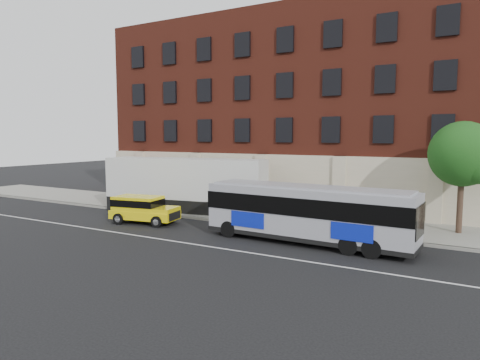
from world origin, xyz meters
The scene contains 10 objects.
ground centered at (0.00, 0.00, 0.00)m, with size 120.00×120.00×0.00m, color black.
sidewalk centered at (0.00, 9.00, 0.07)m, with size 60.00×6.00×0.15m, color gray.
kerb centered at (0.00, 6.00, 0.07)m, with size 60.00×0.25×0.15m, color gray.
lane_line centered at (0.00, 0.50, 0.01)m, with size 60.00×0.12×0.01m, color silver.
building centered at (-0.01, 16.92, 7.58)m, with size 30.00×12.10×15.00m.
sign_pole centered at (-8.50, 6.15, 1.45)m, with size 0.30×0.20×2.50m.
street_tree centered at (13.54, 9.48, 4.41)m, with size 3.60×3.60×6.20m.
city_bus centered at (6.79, 3.57, 1.65)m, with size 11.03×2.81×3.00m.
yellow_suv centered at (-4.21, 3.27, 0.99)m, with size 4.62×2.54×1.72m.
shipping_container centered at (-4.04, 7.60, 1.94)m, with size 12.00×4.40×3.92m.
Camera 1 is at (14.68, -17.18, 5.57)m, focal length 32.40 mm.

